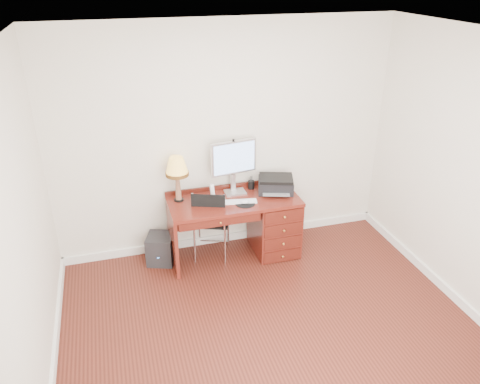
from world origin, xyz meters
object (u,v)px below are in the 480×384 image
object	(u,v)px
printer	(276,184)
equipment_box	(161,249)
leg_lamp	(177,169)
phone	(212,195)
chair	(212,217)
desk	(260,221)
monitor	(234,160)

from	to	relation	value
printer	equipment_box	bearing A→B (deg)	-162.95
leg_lamp	equipment_box	bearing A→B (deg)	-168.47
printer	phone	xyz separation A→B (m)	(-0.77, 0.01, -0.04)
printer	chair	world-z (taller)	printer
printer	chair	bearing A→B (deg)	-158.66
chair	printer	bearing A→B (deg)	23.79
desk	leg_lamp	bearing A→B (deg)	170.97
leg_lamp	monitor	bearing A→B (deg)	4.06
printer	equipment_box	distance (m)	1.55
desk	leg_lamp	world-z (taller)	leg_lamp
desk	leg_lamp	distance (m)	1.19
monitor	phone	world-z (taller)	monitor
leg_lamp	equipment_box	world-z (taller)	leg_lamp
desk	printer	xyz separation A→B (m)	(0.21, 0.07, 0.43)
desk	monitor	size ratio (longest dim) A/B	2.37
monitor	equipment_box	distance (m)	1.35
equipment_box	chair	bearing A→B (deg)	13.03
phone	chair	size ratio (longest dim) A/B	0.20
desk	phone	bearing A→B (deg)	171.51
printer	leg_lamp	size ratio (longest dim) A/B	0.92
monitor	leg_lamp	xyz separation A→B (m)	(-0.67, -0.05, -0.01)
monitor	desk	bearing A→B (deg)	-45.60
leg_lamp	desk	bearing A→B (deg)	-9.03
chair	equipment_box	bearing A→B (deg)	-165.98
monitor	leg_lamp	bearing A→B (deg)	175.22
leg_lamp	chair	bearing A→B (deg)	-18.59
desk	equipment_box	xyz separation A→B (m)	(-1.19, 0.10, -0.24)
leg_lamp	equipment_box	xyz separation A→B (m)	(-0.26, -0.05, -0.96)
phone	leg_lamp	bearing A→B (deg)	155.46
phone	chair	distance (m)	0.27
printer	phone	bearing A→B (deg)	-162.70
printer	desk	bearing A→B (deg)	-142.96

